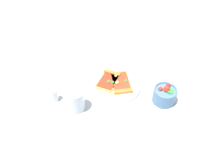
{
  "coord_description": "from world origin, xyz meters",
  "views": [
    {
      "loc": [
        -0.14,
        -0.69,
        0.72
      ],
      "look_at": [
        -0.02,
        -0.02,
        0.03
      ],
      "focal_mm": 33.27,
      "sensor_mm": 36.0,
      "label": 1
    }
  ],
  "objects_px": {
    "pepper_shaker": "(54,94)",
    "pizza_slice_far": "(109,79)",
    "plate": "(114,85)",
    "pizza_slice_near": "(121,83)",
    "salad_bowl": "(165,94)",
    "paper_napkin": "(142,56)",
    "soda_glass": "(76,101)"
  },
  "relations": [
    {
      "from": "paper_napkin",
      "to": "pepper_shaker",
      "type": "distance_m",
      "value": 0.53
    },
    {
      "from": "salad_bowl",
      "to": "pizza_slice_near",
      "type": "bearing_deg",
      "value": 144.17
    },
    {
      "from": "salad_bowl",
      "to": "paper_napkin",
      "type": "height_order",
      "value": "salad_bowl"
    },
    {
      "from": "pizza_slice_near",
      "to": "soda_glass",
      "type": "relative_size",
      "value": 1.5
    },
    {
      "from": "paper_napkin",
      "to": "soda_glass",
      "type": "bearing_deg",
      "value": -142.05
    },
    {
      "from": "pizza_slice_near",
      "to": "pepper_shaker",
      "type": "xyz_separation_m",
      "value": [
        -0.31,
        -0.03,
        0.02
      ]
    },
    {
      "from": "pizza_slice_near",
      "to": "pizza_slice_far",
      "type": "bearing_deg",
      "value": 142.8
    },
    {
      "from": "pizza_slice_near",
      "to": "pepper_shaker",
      "type": "height_order",
      "value": "pepper_shaker"
    },
    {
      "from": "pizza_slice_near",
      "to": "pizza_slice_far",
      "type": "xyz_separation_m",
      "value": [
        -0.05,
        0.04,
        0.0
      ]
    },
    {
      "from": "plate",
      "to": "salad_bowl",
      "type": "relative_size",
      "value": 2.49
    },
    {
      "from": "plate",
      "to": "soda_glass",
      "type": "distance_m",
      "value": 0.22
    },
    {
      "from": "salad_bowl",
      "to": "soda_glass",
      "type": "height_order",
      "value": "soda_glass"
    },
    {
      "from": "pizza_slice_near",
      "to": "soda_glass",
      "type": "height_order",
      "value": "soda_glass"
    },
    {
      "from": "pizza_slice_far",
      "to": "paper_napkin",
      "type": "height_order",
      "value": "pizza_slice_far"
    },
    {
      "from": "pizza_slice_far",
      "to": "plate",
      "type": "bearing_deg",
      "value": -54.58
    },
    {
      "from": "pepper_shaker",
      "to": "pizza_slice_far",
      "type": "bearing_deg",
      "value": 14.38
    },
    {
      "from": "pizza_slice_far",
      "to": "pepper_shaker",
      "type": "xyz_separation_m",
      "value": [
        -0.26,
        -0.07,
        0.02
      ]
    },
    {
      "from": "pizza_slice_far",
      "to": "pepper_shaker",
      "type": "distance_m",
      "value": 0.27
    },
    {
      "from": "plate",
      "to": "paper_napkin",
      "type": "height_order",
      "value": "plate"
    },
    {
      "from": "plate",
      "to": "pizza_slice_near",
      "type": "distance_m",
      "value": 0.04
    },
    {
      "from": "pizza_slice_far",
      "to": "salad_bowl",
      "type": "relative_size",
      "value": 1.54
    },
    {
      "from": "salad_bowl",
      "to": "soda_glass",
      "type": "bearing_deg",
      "value": 175.64
    },
    {
      "from": "plate",
      "to": "pizza_slice_far",
      "type": "distance_m",
      "value": 0.04
    },
    {
      "from": "salad_bowl",
      "to": "pizza_slice_far",
      "type": "bearing_deg",
      "value": 143.85
    },
    {
      "from": "pizza_slice_far",
      "to": "salad_bowl",
      "type": "xyz_separation_m",
      "value": [
        0.22,
        -0.16,
        0.02
      ]
    },
    {
      "from": "pizza_slice_far",
      "to": "pepper_shaker",
      "type": "relative_size",
      "value": 2.08
    },
    {
      "from": "soda_glass",
      "to": "pepper_shaker",
      "type": "xyz_separation_m",
      "value": [
        -0.1,
        0.06,
        -0.01
      ]
    },
    {
      "from": "plate",
      "to": "pizza_slice_far",
      "type": "xyz_separation_m",
      "value": [
        -0.02,
        0.03,
        0.01
      ]
    },
    {
      "from": "pizza_slice_far",
      "to": "pepper_shaker",
      "type": "bearing_deg",
      "value": -165.62
    },
    {
      "from": "salad_bowl",
      "to": "pepper_shaker",
      "type": "relative_size",
      "value": 1.35
    },
    {
      "from": "pizza_slice_far",
      "to": "soda_glass",
      "type": "height_order",
      "value": "soda_glass"
    },
    {
      "from": "pizza_slice_far",
      "to": "paper_napkin",
      "type": "xyz_separation_m",
      "value": [
        0.22,
        0.17,
        -0.02
      ]
    }
  ]
}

